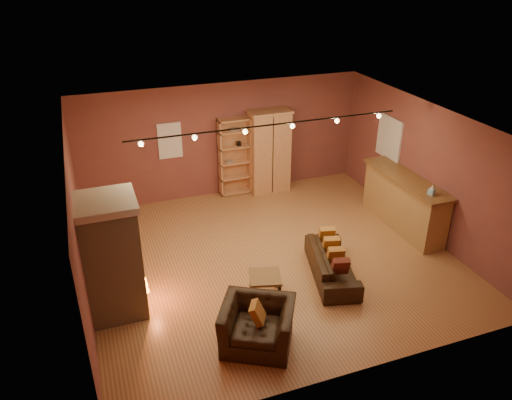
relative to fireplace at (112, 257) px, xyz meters
name	(u,v)px	position (x,y,z in m)	size (l,w,h in m)	color
floor	(271,258)	(3.04, 0.60, -1.06)	(7.00, 7.00, 0.00)	#945C34
ceiling	(273,124)	(3.04, 0.60, 1.74)	(7.00, 7.00, 0.00)	brown
back_wall	(223,140)	(3.04, 3.85, 0.34)	(7.00, 0.02, 2.80)	brown
left_wall	(78,227)	(-0.46, 0.60, 0.34)	(0.02, 6.50, 2.80)	brown
right_wall	(427,170)	(6.54, 0.60, 0.34)	(0.02, 6.50, 2.80)	brown
fireplace	(112,257)	(0.00, 0.00, 0.00)	(1.01, 0.98, 2.12)	tan
back_window	(170,141)	(1.74, 3.83, 0.49)	(0.56, 0.04, 0.86)	white
bookcase	(234,156)	(3.28, 3.75, -0.06)	(0.80, 0.31, 1.96)	tan
armoire	(269,151)	(4.15, 3.58, 0.00)	(1.04, 0.59, 2.10)	tan
bar_counter	(404,202)	(6.24, 0.81, -0.46)	(0.66, 2.49, 1.19)	tan
tissue_box	(432,190)	(6.19, -0.06, 0.22)	(0.14, 0.14, 0.21)	#82B6D0
right_window	(389,138)	(6.51, 2.00, 0.59)	(0.05, 0.90, 1.00)	white
loveseat	(332,259)	(3.89, -0.36, -0.69)	(0.98, 1.90, 0.76)	black
armchair	(257,319)	(1.94, -1.59, -0.58)	(1.31, 1.17, 0.96)	black
coffee_table	(265,279)	(2.49, -0.49, -0.70)	(0.68, 0.68, 0.42)	brown
track_rail	(269,127)	(3.04, 0.80, 1.63)	(5.20, 0.09, 0.13)	black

